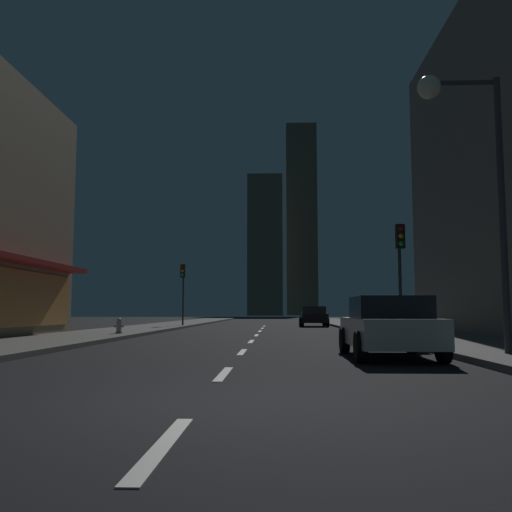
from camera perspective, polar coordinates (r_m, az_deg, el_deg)
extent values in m
cube|color=black|center=(38.66, 0.77, -7.42)|extent=(78.00, 136.00, 0.10)
cube|color=#605E59|center=(39.12, 11.15, -7.11)|extent=(4.00, 76.00, 0.15)
cube|color=#605E59|center=(39.45, -9.53, -7.12)|extent=(4.00, 76.00, 0.15)
cube|color=silver|center=(4.85, -9.55, -18.70)|extent=(0.16, 2.20, 0.01)
cube|color=silver|center=(9.94, -3.34, -12.04)|extent=(0.16, 2.20, 0.01)
cube|color=silver|center=(15.10, -1.43, -9.87)|extent=(0.16, 2.20, 0.01)
cube|color=silver|center=(20.29, -0.50, -8.81)|extent=(0.16, 2.20, 0.01)
cube|color=silver|center=(25.47, 0.04, -8.18)|extent=(0.16, 2.20, 0.01)
cube|color=silver|center=(30.67, 0.40, -7.76)|extent=(0.16, 2.20, 0.01)
cube|color=silver|center=(35.86, 0.66, -7.46)|extent=(0.16, 2.20, 0.01)
cube|color=silver|center=(41.06, 0.85, -7.24)|extent=(0.16, 2.20, 0.01)
cube|color=brown|center=(143.10, 0.96, 1.08)|extent=(8.91, 8.62, 36.01)
cube|color=#4E4A3A|center=(163.28, 4.72, 3.79)|extent=(8.82, 7.22, 56.01)
cube|color=silver|center=(13.71, 13.47, -7.59)|extent=(1.80, 4.20, 0.65)
cube|color=black|center=(13.51, 13.58, -5.25)|extent=(1.64, 2.00, 0.55)
cylinder|color=black|center=(14.97, 9.09, -8.56)|extent=(0.22, 0.68, 0.68)
cylinder|color=black|center=(15.28, 15.73, -8.36)|extent=(0.22, 0.68, 0.68)
cylinder|color=black|center=(12.20, 10.69, -9.20)|extent=(0.22, 0.68, 0.68)
cylinder|color=black|center=(12.57, 18.75, -8.89)|extent=(0.22, 0.68, 0.68)
sphere|color=white|center=(15.64, 10.00, -7.23)|extent=(0.18, 0.18, 0.18)
sphere|color=white|center=(15.83, 13.97, -7.13)|extent=(0.18, 0.18, 0.18)
cube|color=black|center=(40.62, 5.95, -6.37)|extent=(1.80, 4.20, 0.65)
cube|color=black|center=(40.42, 5.96, -5.58)|extent=(1.64, 2.00, 0.55)
cylinder|color=black|center=(41.98, 4.62, -6.73)|extent=(0.22, 0.68, 0.68)
cylinder|color=black|center=(42.09, 7.03, -6.70)|extent=(0.22, 0.68, 0.68)
cylinder|color=black|center=(39.18, 4.79, -6.80)|extent=(0.22, 0.68, 0.68)
cylinder|color=black|center=(39.30, 7.38, -6.77)|extent=(0.22, 0.68, 0.68)
sphere|color=white|center=(42.64, 5.02, -6.28)|extent=(0.18, 0.18, 0.18)
sphere|color=white|center=(42.71, 6.51, -6.26)|extent=(0.18, 0.18, 0.18)
cylinder|color=#B2B2B2|center=(24.82, -13.95, -7.11)|extent=(0.22, 0.22, 0.55)
sphere|color=#B2B2B2|center=(24.82, -13.93, -6.47)|extent=(0.21, 0.21, 0.21)
cylinder|color=#B2B2B2|center=(24.83, -13.96, -7.67)|extent=(0.30, 0.30, 0.06)
cylinder|color=#B2B2B2|center=(24.87, -14.30, -7.03)|extent=(0.10, 0.10, 0.10)
cylinder|color=#B2B2B2|center=(24.78, -13.59, -7.05)|extent=(0.10, 0.10, 0.10)
cylinder|color=#2D2D2D|center=(21.15, 14.62, -2.42)|extent=(0.12, 0.12, 4.20)
cube|color=black|center=(21.10, 14.63, 1.96)|extent=(0.32, 0.24, 0.90)
sphere|color=red|center=(21.02, 14.69, 2.76)|extent=(0.18, 0.18, 0.18)
sphere|color=#F2B20C|center=(20.98, 14.71, 2.00)|extent=(0.18, 0.18, 0.18)
sphere|color=#19D833|center=(20.94, 14.72, 1.24)|extent=(0.18, 0.18, 0.18)
cylinder|color=#2D2D2D|center=(38.37, -7.52, -3.95)|extent=(0.12, 0.12, 4.20)
cube|color=black|center=(38.26, -7.54, -1.54)|extent=(0.32, 0.24, 0.90)
sphere|color=red|center=(38.15, -7.57, -1.11)|extent=(0.18, 0.18, 0.18)
sphere|color=#F2B20C|center=(38.13, -7.58, -1.53)|extent=(0.18, 0.18, 0.18)
sphere|color=#19D833|center=(38.11, -7.58, -1.95)|extent=(0.18, 0.18, 0.18)
cylinder|color=#38383D|center=(14.14, 24.03, 4.14)|extent=(0.16, 0.16, 6.50)
cylinder|color=#38383D|center=(14.72, 20.50, 16.38)|extent=(1.60, 0.12, 0.12)
sphere|color=#FCF7CC|center=(14.46, 17.38, 16.26)|extent=(0.56, 0.56, 0.56)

